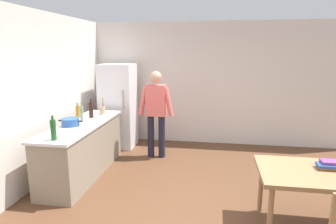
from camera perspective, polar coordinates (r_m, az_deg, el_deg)
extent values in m
plane|color=brown|center=(4.22, 5.85, -17.95)|extent=(14.00, 14.00, 0.00)
cube|color=silver|center=(6.70, 7.67, 5.42)|extent=(6.40, 0.12, 2.70)
cube|color=silver|center=(4.81, -26.23, 1.77)|extent=(0.12, 5.60, 2.70)
cube|color=gray|center=(5.23, -16.07, -7.13)|extent=(0.60, 2.12, 0.86)
cube|color=silver|center=(5.11, -16.36, -2.35)|extent=(0.64, 2.20, 0.04)
cube|color=white|center=(6.51, -9.56, 1.17)|extent=(0.70, 0.64, 1.80)
cylinder|color=#B2B2B7|center=(6.09, -8.68, 2.37)|extent=(0.02, 0.02, 0.40)
cylinder|color=#1E1E2D|center=(5.89, -3.33, -4.64)|extent=(0.13, 0.13, 0.84)
cylinder|color=#1E1E2D|center=(5.84, -1.21, -4.75)|extent=(0.13, 0.13, 0.84)
cube|color=#E56660|center=(5.70, -2.33, 2.26)|extent=(0.38, 0.22, 0.60)
sphere|color=tan|center=(5.64, -2.37, 6.77)|extent=(0.22, 0.22, 0.22)
cylinder|color=#E56660|center=(5.72, -4.87, 2.05)|extent=(0.20, 0.09, 0.55)
cylinder|color=#E56660|center=(5.62, 0.09, 1.92)|extent=(0.20, 0.09, 0.55)
cube|color=#9E754C|center=(3.82, 27.62, -10.51)|extent=(1.40, 0.90, 0.05)
cylinder|color=#9E754C|center=(3.53, 19.08, -18.43)|extent=(0.06, 0.06, 0.70)
cylinder|color=#9E754C|center=(4.14, 17.44, -13.59)|extent=(0.06, 0.06, 0.70)
cylinder|color=#285193|center=(4.99, -18.28, -1.86)|extent=(0.28, 0.28, 0.12)
cube|color=black|center=(5.06, -20.01, -1.55)|extent=(0.06, 0.03, 0.02)
cube|color=black|center=(4.91, -16.53, -1.73)|extent=(0.06, 0.03, 0.02)
cylinder|color=tan|center=(5.71, -12.54, 0.26)|extent=(0.11, 0.11, 0.14)
cylinder|color=olive|center=(5.68, -12.40, 1.65)|extent=(0.02, 0.05, 0.22)
cylinder|color=olive|center=(5.67, -12.45, 1.63)|extent=(0.02, 0.04, 0.22)
cylinder|color=gray|center=(5.22, -16.30, -0.35)|extent=(0.06, 0.06, 0.26)
cylinder|color=gray|center=(5.19, -16.40, 1.38)|extent=(0.02, 0.02, 0.06)
cylinder|color=#1E5123|center=(4.26, -21.23, -3.25)|extent=(0.08, 0.08, 0.28)
cylinder|color=#1E5123|center=(4.22, -21.40, -1.02)|extent=(0.03, 0.03, 0.06)
cylinder|color=#996619|center=(5.49, -16.99, -0.02)|extent=(0.06, 0.06, 0.22)
cylinder|color=#996619|center=(5.46, -17.08, 1.42)|extent=(0.03, 0.03, 0.06)
cylinder|color=black|center=(5.46, -14.61, 0.39)|extent=(0.08, 0.08, 0.28)
cylinder|color=black|center=(5.43, -14.70, 2.14)|extent=(0.03, 0.03, 0.06)
cube|color=orange|center=(3.94, 28.62, -9.35)|extent=(0.23, 0.15, 0.03)
cube|color=#284C8E|center=(3.91, 28.70, -9.05)|extent=(0.27, 0.15, 0.03)
cube|color=#753D7F|center=(3.94, 29.06, -8.45)|extent=(0.24, 0.15, 0.03)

